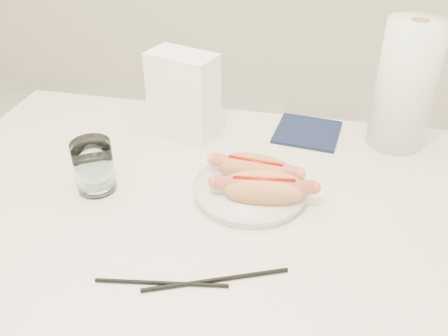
% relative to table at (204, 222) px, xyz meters
% --- Properties ---
extents(table, '(1.20, 0.80, 0.75)m').
position_rel_table_xyz_m(table, '(0.00, 0.00, 0.00)').
color(table, silver).
rests_on(table, ground).
extents(plate, '(0.28, 0.28, 0.02)m').
position_rel_table_xyz_m(plate, '(0.09, 0.04, 0.07)').
color(plate, silver).
rests_on(plate, table).
extents(hotdog_left, '(0.18, 0.08, 0.05)m').
position_rel_table_xyz_m(hotdog_left, '(0.09, 0.07, 0.10)').
color(hotdog_left, '#C47E4E').
rests_on(hotdog_left, plate).
extents(hotdog_right, '(0.19, 0.09, 0.05)m').
position_rel_table_xyz_m(hotdog_right, '(0.12, 0.01, 0.10)').
color(hotdog_right, '#DA8E55').
rests_on(hotdog_right, plate).
extents(water_glass, '(0.08, 0.08, 0.11)m').
position_rel_table_xyz_m(water_glass, '(-0.22, -0.01, 0.11)').
color(water_glass, white).
rests_on(water_glass, table).
extents(chopstick_near, '(0.22, 0.04, 0.01)m').
position_rel_table_xyz_m(chopstick_near, '(-0.01, -0.23, 0.06)').
color(chopstick_near, black).
rests_on(chopstick_near, table).
extents(chopstick_far, '(0.23, 0.10, 0.01)m').
position_rel_table_xyz_m(chopstick_far, '(0.07, -0.21, 0.06)').
color(chopstick_far, black).
rests_on(chopstick_far, table).
extents(napkin_box, '(0.17, 0.13, 0.21)m').
position_rel_table_xyz_m(napkin_box, '(-0.11, 0.24, 0.16)').
color(napkin_box, white).
rests_on(napkin_box, table).
extents(navy_napkin, '(0.17, 0.17, 0.01)m').
position_rel_table_xyz_m(navy_napkin, '(0.18, 0.31, 0.06)').
color(navy_napkin, '#111936').
rests_on(navy_napkin, table).
extents(paper_towel_roll, '(0.15, 0.15, 0.29)m').
position_rel_table_xyz_m(paper_towel_roll, '(0.39, 0.31, 0.21)').
color(paper_towel_roll, white).
rests_on(paper_towel_roll, table).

